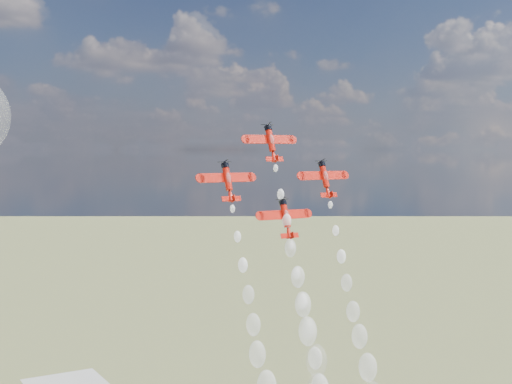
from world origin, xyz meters
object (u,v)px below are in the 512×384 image
Objects in this scene: plane_lead at (271,142)px; plane_left at (228,181)px; plane_slot at (286,218)px; plane_right at (325,178)px.

plane_lead is 16.38m from plane_left.
plane_slot is at bearing -14.05° from plane_left.
plane_lead is 18.79m from plane_slot.
plane_left is at bearing 165.95° from plane_slot.
plane_left reaches higher than plane_slot.
plane_lead reaches higher than plane_slot.
plane_right is at bearing -14.05° from plane_lead.
plane_lead reaches higher than plane_left.
plane_left is 1.00× the size of plane_right.
plane_slot is at bearing -165.95° from plane_right.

